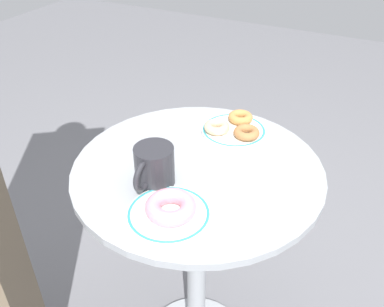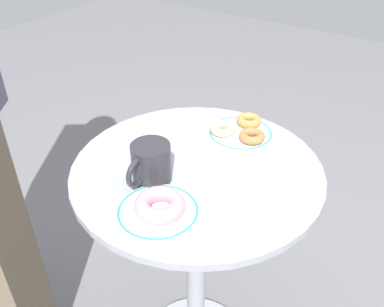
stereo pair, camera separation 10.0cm
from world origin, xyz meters
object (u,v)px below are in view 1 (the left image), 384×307
object	(u,v)px
cafe_table	(197,244)
donut_glazed	(217,127)
plate_left	(169,214)
donut_cinnamon	(247,133)
paper_napkin	(240,199)
plate_right	(234,131)
donut_old_fashioned	(240,117)
coffee_mug	(154,166)
donut_pink_frosted	(171,207)

from	to	relation	value
cafe_table	donut_glazed	bearing A→B (deg)	7.11
plate_left	donut_cinnamon	size ratio (longest dim) A/B	2.56
paper_napkin	plate_right	bearing A→B (deg)	24.96
donut_old_fashioned	donut_glazed	bearing A→B (deg)	154.34
plate_right	paper_napkin	world-z (taller)	plate_right
plate_left	coffee_mug	world-z (taller)	coffee_mug
plate_left	donut_old_fashioned	xyz separation A→B (m)	(0.42, 0.01, 0.02)
donut_glazed	paper_napkin	distance (m)	0.27
donut_glazed	paper_napkin	bearing A→B (deg)	-145.20
paper_napkin	plate_left	bearing A→B (deg)	135.49
donut_cinnamon	plate_right	bearing A→B (deg)	65.33
paper_napkin	donut_glazed	bearing A→B (deg)	34.80
plate_left	donut_pink_frosted	bearing A→B (deg)	-92.56
coffee_mug	donut_pink_frosted	bearing A→B (deg)	-132.95
donut_glazed	coffee_mug	size ratio (longest dim) A/B	0.52
donut_cinnamon	donut_old_fashioned	bearing A→B (deg)	32.76
cafe_table	paper_napkin	world-z (taller)	paper_napkin
donut_glazed	donut_cinnamon	world-z (taller)	same
plate_right	donut_old_fashioned	world-z (taller)	donut_old_fashioned
donut_pink_frosted	coffee_mug	xyz separation A→B (m)	(0.08, 0.09, 0.02)
donut_glazed	donut_pink_frosted	bearing A→B (deg)	-171.79
cafe_table	donut_old_fashioned	bearing A→B (deg)	-4.46
plate_right	paper_napkin	size ratio (longest dim) A/B	1.18
donut_pink_frosted	coffee_mug	world-z (taller)	coffee_mug
cafe_table	donut_glazed	distance (m)	0.33
cafe_table	coffee_mug	size ratio (longest dim) A/B	5.80
donut_old_fashioned	cafe_table	bearing A→B (deg)	175.54
plate_left	paper_napkin	size ratio (longest dim) A/B	1.18
donut_pink_frosted	paper_napkin	world-z (taller)	donut_pink_frosted
cafe_table	donut_cinnamon	size ratio (longest dim) A/B	11.24
donut_pink_frosted	donut_cinnamon	size ratio (longest dim) A/B	1.55
plate_right	donut_cinnamon	distance (m)	0.05
plate_right	paper_napkin	bearing A→B (deg)	-155.04
plate_left	donut_glazed	bearing A→B (deg)	7.28
cafe_table	donut_cinnamon	world-z (taller)	donut_cinnamon
cafe_table	coffee_mug	xyz separation A→B (m)	(-0.10, 0.06, 0.31)
donut_cinnamon	donut_pink_frosted	bearing A→B (deg)	174.72
donut_old_fashioned	donut_cinnamon	distance (m)	0.08
plate_right	paper_napkin	distance (m)	0.28
plate_left	cafe_table	bearing A→B (deg)	7.42
cafe_table	plate_right	world-z (taller)	plate_right
cafe_table	donut_old_fashioned	distance (m)	0.37
donut_glazed	paper_napkin	xyz separation A→B (m)	(-0.22, -0.16, -0.02)
plate_left	paper_napkin	xyz separation A→B (m)	(0.11, -0.11, -0.00)
cafe_table	coffee_mug	world-z (taller)	coffee_mug
plate_left	plate_right	size ratio (longest dim) A/B	1.00
donut_cinnamon	donut_glazed	bearing A→B (deg)	96.91
donut_old_fashioned	coffee_mug	distance (m)	0.34
plate_left	coffee_mug	bearing A→B (deg)	45.28
plate_left	plate_right	distance (m)	0.37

